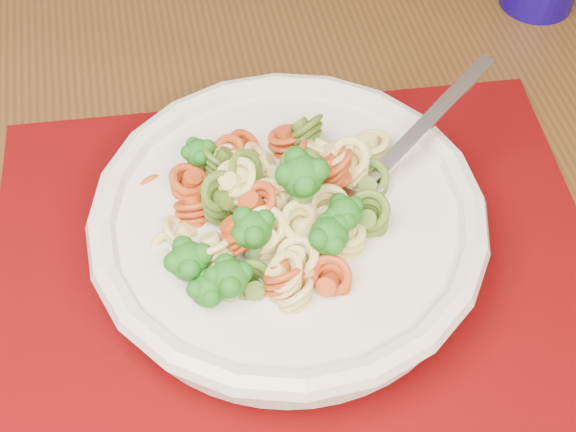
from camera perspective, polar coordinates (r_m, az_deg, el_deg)
name	(u,v)px	position (r m, az deg, el deg)	size (l,w,h in m)	color
dining_table	(313,260)	(0.69, 1.77, -3.15)	(1.60, 1.18, 0.73)	#492C14
placemat	(297,269)	(0.57, 0.65, -3.75)	(0.43, 0.33, 0.00)	#590303
pasta_bowl	(288,224)	(0.55, 0.00, -0.58)	(0.27, 0.27, 0.05)	beige
pasta_broccoli_heap	(288,211)	(0.54, 0.00, 0.39)	(0.23, 0.23, 0.06)	#EAD473
fork	(359,193)	(0.55, 5.05, 1.64)	(0.19, 0.02, 0.01)	silver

